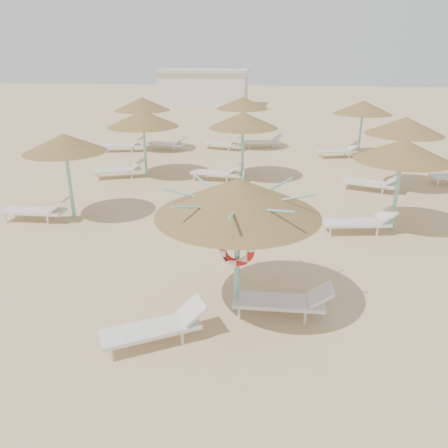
# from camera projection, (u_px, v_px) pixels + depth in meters

# --- Properties ---
(ground) EXTENTS (120.00, 120.00, 0.00)m
(ground) POSITION_uv_depth(u_px,v_px,m) (212.00, 313.00, 8.83)
(ground) COLOR tan
(ground) RESTS_ON ground
(main_palapa) EXTENTS (3.12, 3.12, 2.80)m
(main_palapa) POSITION_uv_depth(u_px,v_px,m) (238.00, 198.00, 8.03)
(main_palapa) COLOR #76CDC4
(main_palapa) RESTS_ON ground
(lounger_main_a) EXTENTS (1.93, 1.41, 0.69)m
(lounger_main_a) POSITION_uv_depth(u_px,v_px,m) (158.00, 326.00, 7.86)
(lounger_main_a) COLOR silver
(lounger_main_a) RESTS_ON ground
(lounger_main_b) EXTENTS (1.96, 0.62, 0.71)m
(lounger_main_b) POSITION_uv_depth(u_px,v_px,m) (285.00, 301.00, 8.65)
(lounger_main_b) COLOR silver
(lounger_main_b) RESTS_ON ground
(palapa_field) EXTENTS (20.15, 13.67, 2.72)m
(palapa_field) POSITION_uv_depth(u_px,v_px,m) (288.00, 121.00, 17.41)
(palapa_field) COLOR #76CDC4
(palapa_field) RESTS_ON ground
(service_hut) EXTENTS (8.40, 4.40, 3.25)m
(service_hut) POSITION_uv_depth(u_px,v_px,m) (204.00, 87.00, 41.15)
(service_hut) COLOR silver
(service_hut) RESTS_ON ground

